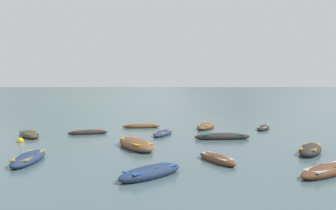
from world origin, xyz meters
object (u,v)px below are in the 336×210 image
(rowboat_4, at_px, (310,150))
(rowboat_6, at_px, (136,144))
(rowboat_7, at_px, (30,134))
(rowboat_11, at_px, (88,132))
(rowboat_0, at_px, (29,158))
(rowboat_9, at_px, (141,126))
(rowboat_1, at_px, (206,126))
(rowboat_12, at_px, (151,172))
(mooring_buoy, at_px, (20,141))
(rowboat_2, at_px, (327,170))
(rowboat_5, at_px, (222,137))
(rowboat_10, at_px, (163,133))
(rowboat_3, at_px, (217,159))
(rowboat_8, at_px, (263,127))

(rowboat_4, xyz_separation_m, rowboat_6, (-9.95, 2.75, 0.02))
(rowboat_7, xyz_separation_m, rowboat_11, (4.21, 1.01, -0.04))
(rowboat_0, bearing_deg, rowboat_9, 66.74)
(rowboat_1, distance_m, rowboat_12, 17.49)
(rowboat_7, relative_size, rowboat_9, 1.09)
(mooring_buoy, bearing_deg, rowboat_11, 41.88)
(rowboat_2, height_order, rowboat_7, rowboat_7)
(rowboat_4, bearing_deg, mooring_buoy, 162.14)
(rowboat_5, bearing_deg, rowboat_4, -57.50)
(rowboat_4, height_order, rowboat_10, rowboat_4)
(rowboat_1, height_order, rowboat_5, rowboat_1)
(rowboat_0, relative_size, rowboat_7, 1.05)
(rowboat_9, xyz_separation_m, rowboat_12, (0.03, -17.56, 0.04))
(rowboat_5, bearing_deg, rowboat_12, -119.51)
(rowboat_1, xyz_separation_m, mooring_buoy, (-14.28, -6.49, -0.10))
(rowboat_10, relative_size, rowboat_12, 1.10)
(rowboat_3, height_order, mooring_buoy, mooring_buoy)
(rowboat_6, xyz_separation_m, rowboat_11, (-3.77, 6.67, -0.09))
(rowboat_0, relative_size, rowboat_3, 1.24)
(rowboat_4, xyz_separation_m, rowboat_10, (-7.79, 8.36, -0.06))
(rowboat_5, distance_m, rowboat_11, 10.70)
(rowboat_1, relative_size, rowboat_10, 1.16)
(rowboat_7, xyz_separation_m, rowboat_8, (19.41, 2.80, -0.03))
(rowboat_11, bearing_deg, rowboat_9, 41.75)
(rowboat_11, xyz_separation_m, rowboat_12, (4.38, -13.68, 0.05))
(rowboat_11, height_order, mooring_buoy, mooring_buoy)
(rowboat_4, distance_m, rowboat_10, 11.42)
(rowboat_1, relative_size, mooring_buoy, 4.53)
(rowboat_10, bearing_deg, rowboat_2, -64.60)
(rowboat_0, xyz_separation_m, rowboat_10, (7.61, 9.08, -0.03))
(rowboat_4, height_order, rowboat_6, rowboat_6)
(rowboat_9, bearing_deg, rowboat_7, -150.27)
(rowboat_10, relative_size, mooring_buoy, 3.92)
(rowboat_4, bearing_deg, rowboat_9, 125.18)
(rowboat_5, xyz_separation_m, mooring_buoy, (-14.15, -0.02, -0.08))
(rowboat_2, distance_m, rowboat_12, 7.73)
(rowboat_4, bearing_deg, rowboat_2, -109.38)
(rowboat_2, distance_m, rowboat_5, 10.58)
(rowboat_6, height_order, rowboat_7, rowboat_6)
(rowboat_0, relative_size, rowboat_5, 0.97)
(rowboat_11, relative_size, rowboat_12, 0.97)
(rowboat_9, height_order, rowboat_10, rowboat_9)
(rowboat_8, distance_m, rowboat_10, 9.69)
(rowboat_8, relative_size, rowboat_10, 1.00)
(rowboat_2, height_order, rowboat_11, rowboat_2)
(rowboat_12, height_order, mooring_buoy, mooring_buoy)
(rowboat_0, distance_m, rowboat_12, 7.01)
(rowboat_3, xyz_separation_m, rowboat_9, (-3.53, 14.98, -0.00))
(rowboat_0, bearing_deg, mooring_buoy, 110.53)
(rowboat_7, relative_size, rowboat_12, 1.14)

